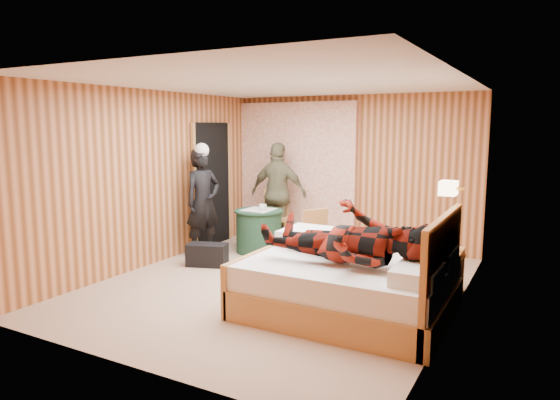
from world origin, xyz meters
The scene contains 23 objects.
floor centered at (0.00, 0.00, 0.00)m, with size 4.20×5.00×0.01m, color tan.
ceiling centered at (0.00, 0.00, 2.50)m, with size 4.20×5.00×0.01m, color silver.
wall_back centered at (0.00, 2.50, 1.25)m, with size 4.20×0.02×2.50m, color #CA7E4D.
wall_left centered at (-2.10, 0.00, 1.25)m, with size 0.02×5.00×2.50m, color #CA7E4D.
wall_right centered at (2.10, 0.00, 1.25)m, with size 0.02×5.00×2.50m, color #CA7E4D.
curtain centered at (-1.00, 2.43, 1.20)m, with size 2.20×0.08×2.40m, color white.
doorway centered at (-2.06, 1.40, 1.02)m, with size 0.06×0.90×2.05m, color black.
wall_lamp centered at (1.92, 0.45, 1.30)m, with size 0.26×0.24×0.16m.
bed centered at (1.12, -0.45, 0.33)m, with size 2.12×1.67×1.15m.
nightstand centered at (1.88, 0.61, 0.28)m, with size 0.42×0.57×0.55m.
round_table centered at (-1.10, 1.33, 0.35)m, with size 0.77×0.77×0.69m.
chair_far centered at (-1.14, 1.94, 0.54)m, with size 0.56×0.56×0.93m.
chair_near centered at (0.04, 0.85, 0.50)m, with size 0.54×0.54×0.86m.
duffel_bag centered at (-1.34, 0.28, 0.16)m, with size 0.56×0.30×0.32m, color black.
sneaker_left centered at (-0.38, 0.33, 0.06)m, with size 0.25×0.10×0.11m, color silver.
sneaker_right centered at (-0.34, 0.95, 0.06)m, with size 0.29×0.12×0.13m, color silver.
woman_standing centered at (-1.75, 0.74, 0.83)m, with size 0.60×0.40×1.66m, color black.
man_at_table centered at (-1.10, 1.98, 0.86)m, with size 1.01×0.42×1.72m, color #646142.
man_on_bed centered at (1.15, -0.68, 1.00)m, with size 1.77×0.67×0.86m, color maroon.
book_lower centered at (1.88, 0.56, 0.56)m, with size 0.17×0.22×0.02m, color silver.
book_upper centered at (1.88, 0.56, 0.58)m, with size 0.16×0.22×0.02m, color silver.
cup_nightstand centered at (1.88, 0.74, 0.59)m, with size 0.10×0.10×0.09m, color silver.
cup_table centered at (-1.00, 1.28, 0.74)m, with size 0.12×0.12×0.10m, color silver.
Camera 1 is at (2.92, -5.34, 1.99)m, focal length 32.00 mm.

